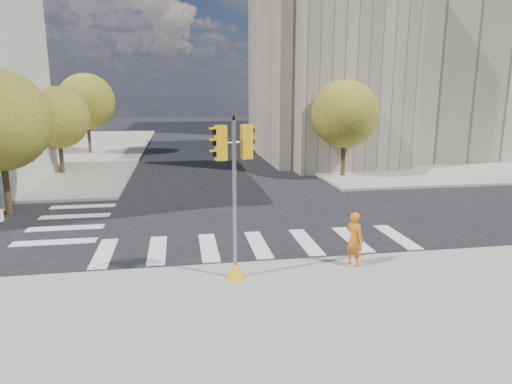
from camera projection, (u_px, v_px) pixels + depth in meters
ground at (252, 228)px, 18.54m from camera, size 160.00×160.00×0.00m
sidewalk_far_right at (404, 144)px, 46.80m from camera, size 28.00×40.00×0.15m
civic_building at (400, 69)px, 37.90m from camera, size 26.00×16.00×19.39m
office_tower at (368, 16)px, 59.27m from camera, size 20.00×18.00×30.00m
tree_lw_mid at (58, 118)px, 29.48m from camera, size 4.00×4.00×5.77m
tree_lw_far at (86, 102)px, 38.94m from camera, size 4.80×4.80×6.95m
tree_re_near at (345, 114)px, 28.50m from camera, size 4.20×4.20×6.16m
tree_re_mid at (297, 104)px, 39.98m from camera, size 4.60×4.60×6.66m
tree_re_far at (270, 105)px, 51.64m from camera, size 4.00×4.00×5.88m
lamp_near at (332, 104)px, 32.32m from camera, size 0.35×0.18×8.11m
lamp_far at (286, 100)px, 45.79m from camera, size 0.35×0.18×8.11m
traffic_signal at (235, 212)px, 12.87m from camera, size 1.08×0.56×4.66m
photographer at (354, 239)px, 14.09m from camera, size 0.66×0.74×1.71m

